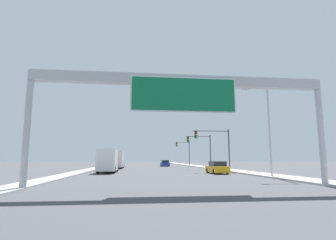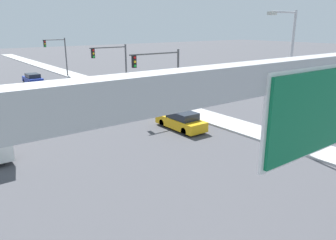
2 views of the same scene
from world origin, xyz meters
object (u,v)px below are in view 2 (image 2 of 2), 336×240
at_px(car_mid_left, 181,121).
at_px(traffic_light_near_intersection, 163,71).
at_px(car_near_right, 33,79).
at_px(traffic_light_far_intersection, 59,51).
at_px(street_lamp_right, 287,70).
at_px(sign_gantry, 334,98).
at_px(traffic_light_mid_block, 115,62).

xyz_separation_m(car_mid_left, traffic_light_near_intersection, (1.49, 4.50, 3.53)).
bearing_deg(traffic_light_near_intersection, car_near_right, 100.82).
xyz_separation_m(traffic_light_far_intersection, street_lamp_right, (0.87, -41.93, 1.24)).
height_order(car_mid_left, street_lamp_right, street_lamp_right).
distance_m(sign_gantry, car_near_right, 46.63).
xyz_separation_m(traffic_light_mid_block, street_lamp_right, (1.22, -21.93, 1.27)).
xyz_separation_m(sign_gantry, car_near_right, (3.50, 46.16, -5.60)).
relative_size(traffic_light_far_intersection, street_lamp_right, 0.69).
distance_m(sign_gantry, car_mid_left, 17.97).
bearing_deg(car_near_right, car_mid_left, -83.47).
relative_size(traffic_light_near_intersection, traffic_light_mid_block, 1.00).
distance_m(car_mid_left, street_lamp_right, 9.31).
bearing_deg(traffic_light_far_intersection, car_near_right, -145.16).
bearing_deg(sign_gantry, car_near_right, 85.66).
bearing_deg(traffic_light_near_intersection, sign_gantry, -112.90).
bearing_deg(traffic_light_far_intersection, sign_gantry, -100.34).
bearing_deg(street_lamp_right, traffic_light_mid_block, 93.19).
relative_size(car_mid_left, car_near_right, 1.01).
bearing_deg(traffic_light_mid_block, car_near_right, 108.18).
height_order(traffic_light_mid_block, traffic_light_far_intersection, traffic_light_far_intersection).
distance_m(traffic_light_near_intersection, traffic_light_mid_block, 10.00).
xyz_separation_m(sign_gantry, traffic_light_near_intersection, (8.49, 20.08, -2.05)).
relative_size(traffic_light_mid_block, street_lamp_right, 0.67).
height_order(car_mid_left, traffic_light_mid_block, traffic_light_mid_block).
xyz_separation_m(car_mid_left, traffic_light_mid_block, (1.78, 14.50, 3.48)).
relative_size(car_mid_left, traffic_light_near_intersection, 0.76).
relative_size(sign_gantry, traffic_light_mid_block, 3.28).
xyz_separation_m(car_mid_left, car_near_right, (-3.50, 30.58, -0.02)).
distance_m(traffic_light_near_intersection, street_lamp_right, 12.09).
bearing_deg(traffic_light_near_intersection, traffic_light_mid_block, 88.31).
relative_size(sign_gantry, traffic_light_near_intersection, 3.29).
height_order(sign_gantry, car_near_right, sign_gantry).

